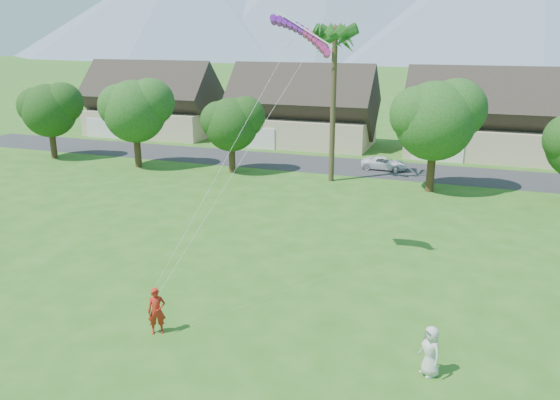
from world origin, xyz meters
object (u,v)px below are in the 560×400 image
at_px(watcher, 430,351).
at_px(parafoil_kite, 303,32).
at_px(parked_car, 384,163).
at_px(kite_flyer, 157,311).

relative_size(watcher, parafoil_kite, 0.56).
bearing_deg(parked_car, watcher, -168.10).
relative_size(kite_flyer, watcher, 1.04).
bearing_deg(watcher, kite_flyer, -129.42).
bearing_deg(watcher, parked_car, 148.54).
relative_size(kite_flyer, parafoil_kite, 0.59).
bearing_deg(parked_car, kite_flyer, 172.42).
distance_m(parked_car, parafoil_kite, 25.42).
height_order(kite_flyer, parked_car, kite_flyer).
xyz_separation_m(kite_flyer, parafoil_kite, (3.39, 8.69, 10.82)).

